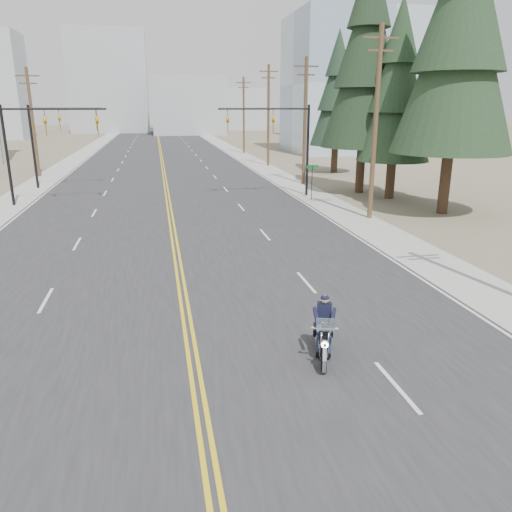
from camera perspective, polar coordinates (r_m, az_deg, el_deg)
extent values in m
cube|color=#303033|center=(76.64, -10.81, 11.32)|extent=(20.00, 200.00, 0.01)
cube|color=#A5A5A0|center=(77.40, -19.50, 10.72)|extent=(3.00, 200.00, 0.01)
cube|color=#A5A5A0|center=(77.60, -2.12, 11.66)|extent=(3.00, 200.00, 0.01)
cylinder|color=black|center=(39.83, -26.55, 10.15)|extent=(0.20, 0.20, 7.00)
cylinder|color=black|center=(38.93, -22.05, 15.32)|extent=(7.00, 0.14, 0.14)
imported|color=#BF8C0C|center=(39.06, -22.98, 14.26)|extent=(0.21, 0.26, 1.30)
imported|color=#BF8C0C|center=(38.55, -17.72, 14.75)|extent=(0.21, 0.26, 1.30)
cylinder|color=black|center=(40.22, 5.91, 11.84)|extent=(0.20, 0.20, 7.00)
cylinder|color=black|center=(39.20, 0.95, 16.48)|extent=(7.00, 0.14, 0.14)
imported|color=#BF8C0C|center=(39.36, 1.98, 15.53)|extent=(0.21, 0.26, 1.30)
imported|color=#BF8C0C|center=(38.72, -3.27, 15.49)|extent=(0.21, 0.26, 1.30)
cylinder|color=black|center=(47.58, -24.13, 11.25)|extent=(0.20, 0.20, 7.00)
cylinder|color=black|center=(46.90, -20.91, 15.48)|extent=(6.00, 0.14, 0.14)
imported|color=#BF8C0C|center=(47.00, -21.57, 14.62)|extent=(0.21, 0.26, 1.30)
imported|color=#BF8C0C|center=(46.59, -17.82, 14.96)|extent=(0.21, 0.26, 1.30)
cylinder|color=black|center=(38.51, 6.40, 8.31)|extent=(0.06, 0.06, 2.60)
cube|color=#0C5926|center=(38.36, 6.46, 10.08)|extent=(0.90, 0.03, 0.25)
cylinder|color=brown|center=(32.18, 13.48, 14.29)|extent=(0.30, 0.30, 11.50)
cube|color=brown|center=(32.39, 14.12, 23.05)|extent=(2.20, 0.12, 0.12)
cube|color=brown|center=(32.31, 14.03, 21.82)|extent=(1.60, 0.12, 0.12)
cylinder|color=brown|center=(46.27, 5.60, 14.96)|extent=(0.30, 0.30, 11.00)
cube|color=brown|center=(46.37, 5.78, 20.78)|extent=(2.20, 0.12, 0.12)
cube|color=brown|center=(46.33, 5.75, 19.91)|extent=(1.60, 0.12, 0.12)
cylinder|color=brown|center=(60.79, 1.43, 15.68)|extent=(0.30, 0.30, 11.50)
cube|color=brown|center=(60.90, 1.47, 20.34)|extent=(2.20, 0.12, 0.12)
cube|color=brown|center=(60.86, 1.46, 19.69)|extent=(1.60, 0.12, 0.12)
cylinder|color=brown|center=(77.47, -1.41, 15.73)|extent=(0.30, 0.30, 11.00)
cube|color=brown|center=(77.53, -1.43, 19.20)|extent=(2.20, 0.12, 0.12)
cube|color=brown|center=(77.51, -1.43, 18.69)|extent=(1.60, 0.12, 0.12)
cylinder|color=brown|center=(55.62, -24.14, 13.67)|extent=(0.30, 0.30, 10.50)
cube|color=brown|center=(55.67, -24.70, 18.22)|extent=(2.20, 0.12, 0.12)
cube|color=brown|center=(55.63, -24.61, 17.50)|extent=(1.60, 0.12, 0.12)
cube|color=#9EB5CC|center=(83.10, 12.68, 18.53)|extent=(24.00, 16.00, 20.00)
cube|color=#ADB2B7|center=(131.62, -7.70, 16.67)|extent=(18.00, 14.00, 14.00)
cube|color=#B7BCC6|center=(123.26, 8.51, 17.57)|extent=(16.00, 12.00, 18.00)
cube|color=#ADB2B7|center=(146.89, -16.44, 18.51)|extent=(20.00, 15.00, 26.00)
cube|color=#B7BCC6|center=(158.43, -1.91, 16.43)|extent=(14.00, 14.00, 12.00)
cylinder|color=#382619|center=(35.44, 20.77, 7.75)|extent=(0.78, 0.78, 3.99)
cone|color=black|center=(35.24, 22.19, 20.64)|extent=(7.54, 7.54, 11.98)
cylinder|color=#382619|center=(40.30, 15.10, 8.43)|extent=(0.63, 0.63, 2.90)
cone|color=black|center=(39.94, 15.75, 16.67)|extent=(5.43, 5.43, 8.69)
cone|color=black|center=(40.03, 16.05, 20.18)|extent=(4.07, 4.07, 6.51)
cone|color=black|center=(40.28, 16.35, 23.66)|extent=(2.71, 2.71, 4.63)
cylinder|color=#382619|center=(42.47, 11.82, 9.60)|extent=(0.65, 0.65, 3.71)
cone|color=black|center=(42.24, 12.45, 19.62)|extent=(6.67, 6.67, 11.12)
cone|color=black|center=(42.53, 12.74, 23.86)|extent=(5.01, 5.01, 8.34)
cylinder|color=#382619|center=(55.34, 8.95, 10.92)|extent=(0.67, 0.67, 2.89)
cone|color=black|center=(55.07, 9.23, 16.91)|extent=(5.40, 5.40, 8.68)
cone|color=black|center=(55.14, 9.35, 19.46)|extent=(4.05, 4.05, 6.51)
cone|color=black|center=(55.32, 9.48, 22.00)|extent=(2.70, 2.70, 4.63)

